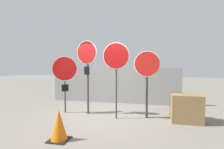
% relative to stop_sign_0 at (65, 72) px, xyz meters
% --- Properties ---
extents(ground_plane, '(40.00, 40.00, 0.00)m').
position_rel_stop_sign_0_xyz_m(ground_plane, '(1.39, -0.09, -1.52)').
color(ground_plane, gray).
extents(fence_back, '(6.00, 0.12, 1.64)m').
position_rel_stop_sign_0_xyz_m(fence_back, '(1.39, 2.07, -0.70)').
color(fence_back, gray).
rests_on(fence_back, ground).
extents(stop_sign_0, '(0.78, 0.53, 2.10)m').
position_rel_stop_sign_0_xyz_m(stop_sign_0, '(0.00, 0.00, 0.00)').
color(stop_sign_0, '#474238').
rests_on(stop_sign_0, ground).
extents(stop_sign_1, '(0.81, 0.25, 2.64)m').
position_rel_stop_sign_0_xyz_m(stop_sign_1, '(0.85, 0.04, 0.38)').
color(stop_sign_1, '#474238').
rests_on(stop_sign_1, ground).
extents(stop_sign_2, '(0.87, 0.11, 2.51)m').
position_rel_stop_sign_0_xyz_m(stop_sign_2, '(1.97, -0.29, 0.40)').
color(stop_sign_2, '#474238').
rests_on(stop_sign_2, ground).
extents(stop_sign_3, '(0.86, 0.16, 2.24)m').
position_rel_stop_sign_0_xyz_m(stop_sign_3, '(2.95, 0.03, 0.08)').
color(stop_sign_3, '#474238').
rests_on(stop_sign_3, ground).
extents(traffic_cone_0, '(0.47, 0.47, 0.73)m').
position_rel_stop_sign_0_xyz_m(traffic_cone_0, '(0.98, -2.18, -1.16)').
color(traffic_cone_0, black).
rests_on(traffic_cone_0, ground).
extents(storage_crate, '(0.91, 0.66, 0.86)m').
position_rel_stop_sign_0_xyz_m(storage_crate, '(4.16, -0.10, -1.09)').
color(storage_crate, olive).
rests_on(storage_crate, ground).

